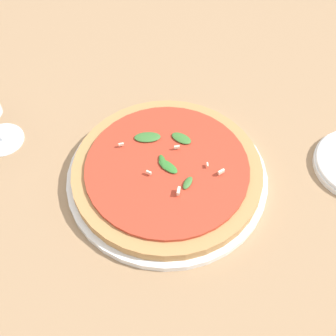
% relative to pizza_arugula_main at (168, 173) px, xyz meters
% --- Properties ---
extents(ground_plane, '(6.00, 6.00, 0.00)m').
position_rel_pizza_arugula_main_xyz_m(ground_plane, '(-0.00, 0.04, -0.02)').
color(ground_plane, '#9E7A56').
extents(pizza_arugula_main, '(0.33, 0.33, 0.05)m').
position_rel_pizza_arugula_main_xyz_m(pizza_arugula_main, '(0.00, 0.00, 0.00)').
color(pizza_arugula_main, white).
rests_on(pizza_arugula_main, ground_plane).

